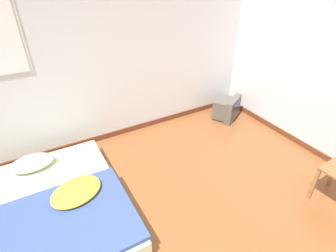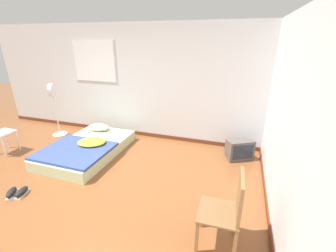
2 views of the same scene
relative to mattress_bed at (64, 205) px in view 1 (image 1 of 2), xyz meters
The scene contains 3 objects.
wall_back 1.83m from the mattress_bed, 63.98° to the left, with size 8.04×0.08×2.60m.
mattress_bed is the anchor object (origin of this frame).
crt_tv 3.11m from the mattress_bed, 14.64° to the left, with size 0.58×0.54×0.41m.
Camera 1 is at (-0.62, -1.04, 2.43)m, focal length 28.00 mm.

